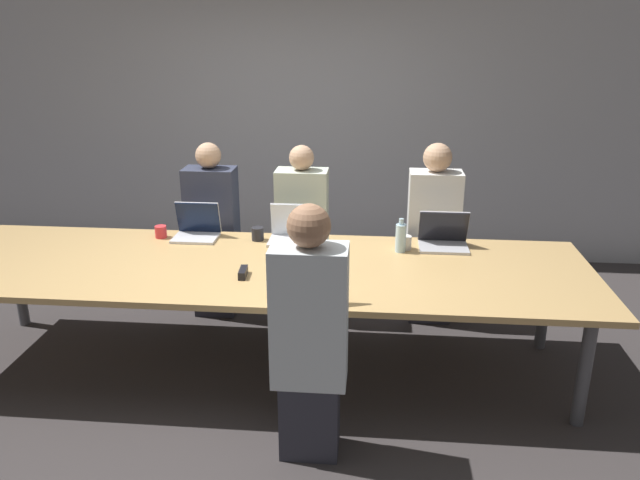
# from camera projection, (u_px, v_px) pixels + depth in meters

# --- Properties ---
(ground_plane) EXTENTS (24.00, 24.00, 0.00)m
(ground_plane) POSITION_uv_depth(u_px,v_px,m) (262.00, 367.00, 4.39)
(ground_plane) COLOR #383333
(curtain_wall) EXTENTS (12.00, 0.06, 2.80)m
(curtain_wall) POSITION_uv_depth(u_px,v_px,m) (300.00, 118.00, 6.11)
(curtain_wall) COLOR #ADADB2
(curtain_wall) RESTS_ON ground_plane
(conference_table) EXTENTS (4.39, 1.30, 0.77)m
(conference_table) POSITION_uv_depth(u_px,v_px,m) (259.00, 271.00, 4.15)
(conference_table) COLOR tan
(conference_table) RESTS_ON ground_plane
(laptop_far_midleft) EXTENTS (0.33, 0.26, 0.26)m
(laptop_far_midleft) POSITION_uv_depth(u_px,v_px,m) (197.00, 227.00, 4.63)
(laptop_far_midleft) COLOR silver
(laptop_far_midleft) RESTS_ON conference_table
(person_far_midleft) EXTENTS (0.40, 0.24, 1.42)m
(person_far_midleft) POSITION_uv_depth(u_px,v_px,m) (213.00, 234.00, 5.00)
(person_far_midleft) COLOR #2D2D38
(person_far_midleft) RESTS_ON ground_plane
(cup_far_midleft) EXTENTS (0.09, 0.09, 0.09)m
(cup_far_midleft) POSITION_uv_depth(u_px,v_px,m) (161.00, 232.00, 4.63)
(cup_far_midleft) COLOR red
(cup_far_midleft) RESTS_ON conference_table
(laptop_near_midright) EXTENTS (0.32, 0.27, 0.27)m
(laptop_near_midright) POSITION_uv_depth(u_px,v_px,m) (318.00, 287.00, 3.59)
(laptop_near_midright) COLOR gray
(laptop_near_midright) RESTS_ON conference_table
(person_near_midright) EXTENTS (0.40, 0.24, 1.45)m
(person_near_midright) POSITION_uv_depth(u_px,v_px,m) (310.00, 338.00, 3.31)
(person_near_midright) COLOR #2D2D38
(person_near_midright) RESTS_ON ground_plane
(cup_near_midright) EXTENTS (0.09, 0.09, 0.09)m
(cup_near_midright) POSITION_uv_depth(u_px,v_px,m) (278.00, 289.00, 3.64)
(cup_near_midright) COLOR brown
(cup_near_midright) RESTS_ON conference_table
(laptop_far_center) EXTENTS (0.32, 0.26, 0.26)m
(laptop_far_center) POSITION_uv_depth(u_px,v_px,m) (291.00, 230.00, 4.57)
(laptop_far_center) COLOR silver
(laptop_far_center) RESTS_ON conference_table
(person_far_center) EXTENTS (0.40, 0.24, 1.42)m
(person_far_center) POSITION_uv_depth(u_px,v_px,m) (302.00, 237.00, 4.94)
(person_far_center) COLOR #2D2D38
(person_far_center) RESTS_ON ground_plane
(cup_far_center) EXTENTS (0.09, 0.09, 0.10)m
(cup_far_center) POSITION_uv_depth(u_px,v_px,m) (258.00, 234.00, 4.58)
(cup_far_center) COLOR #232328
(cup_far_center) RESTS_ON conference_table
(bottle_far_center) EXTENTS (0.08, 0.08, 0.23)m
(bottle_far_center) POSITION_uv_depth(u_px,v_px,m) (324.00, 236.00, 4.38)
(bottle_far_center) COLOR #ADD1E0
(bottle_far_center) RESTS_ON conference_table
(laptop_far_right) EXTENTS (0.35, 0.27, 0.26)m
(laptop_far_right) POSITION_uv_depth(u_px,v_px,m) (443.00, 237.00, 4.43)
(laptop_far_right) COLOR #B7B7BC
(laptop_far_right) RESTS_ON conference_table
(person_far_right) EXTENTS (0.40, 0.24, 1.44)m
(person_far_right) POSITION_uv_depth(u_px,v_px,m) (433.00, 237.00, 4.88)
(person_far_right) COLOR #2D2D38
(person_far_right) RESTS_ON ground_plane
(cup_far_right) EXTENTS (0.09, 0.09, 0.10)m
(cup_far_right) POSITION_uv_depth(u_px,v_px,m) (405.00, 243.00, 4.39)
(cup_far_right) COLOR white
(cup_far_right) RESTS_ON conference_table
(bottle_far_right) EXTENTS (0.07, 0.07, 0.24)m
(bottle_far_right) POSITION_uv_depth(u_px,v_px,m) (401.00, 237.00, 4.33)
(bottle_far_right) COLOR #ADD1E0
(bottle_far_right) RESTS_ON conference_table
(stapler) EXTENTS (0.05, 0.15, 0.05)m
(stapler) POSITION_uv_depth(u_px,v_px,m) (243.00, 273.00, 3.93)
(stapler) COLOR black
(stapler) RESTS_ON conference_table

